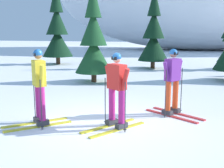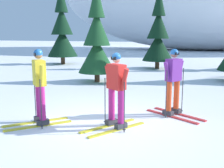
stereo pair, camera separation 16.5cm
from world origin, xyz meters
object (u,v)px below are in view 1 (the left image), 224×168
Objects in this scene: skier_red_jacket at (116,89)px; skier_yellow_jacket at (39,86)px; skier_purple_jacket at (173,81)px; pine_tree_far_left at (57,31)px; pine_tree_center_left at (154,35)px; pine_tree_left at (94,41)px.

skier_red_jacket is 1.82m from skier_yellow_jacket.
skier_yellow_jacket is (-2.95, -1.70, 0.02)m from skier_purple_jacket.
pine_tree_far_left is (-5.51, 11.82, 1.32)m from skier_yellow_jacket.
pine_tree_far_left is (-7.31, 11.52, 1.35)m from skier_red_jacket.
pine_tree_far_left is at bearing 175.94° from pine_tree_center_left.
skier_purple_jacket is (1.16, 1.40, 0.01)m from skier_red_jacket.
pine_tree_left is 0.89× the size of pine_tree_center_left.
pine_tree_far_left is 1.26× the size of pine_tree_left.
skier_red_jacket is at bearing -86.74° from pine_tree_center_left.
skier_yellow_jacket is 0.33× the size of pine_tree_far_left.
skier_purple_jacket is at bearing -50.11° from pine_tree_far_left.
pine_tree_center_left is at bearing -4.06° from pine_tree_far_left.
pine_tree_center_left reaches higher than skier_purple_jacket.
pine_tree_left reaches higher than skier_yellow_jacket.
skier_purple_jacket is 5.63m from pine_tree_left.
pine_tree_left is (-3.69, 4.16, 0.87)m from skier_purple_jacket.
pine_tree_left reaches higher than skier_red_jacket.
pine_tree_center_left is at bearing 100.48° from skier_purple_jacket.
pine_tree_center_left reaches higher than skier_yellow_jacket.
skier_yellow_jacket is (-1.79, -0.30, 0.03)m from skier_red_jacket.
pine_tree_left is at bearing -109.10° from pine_tree_center_left.
skier_yellow_jacket is at bearing -95.86° from pine_tree_center_left.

